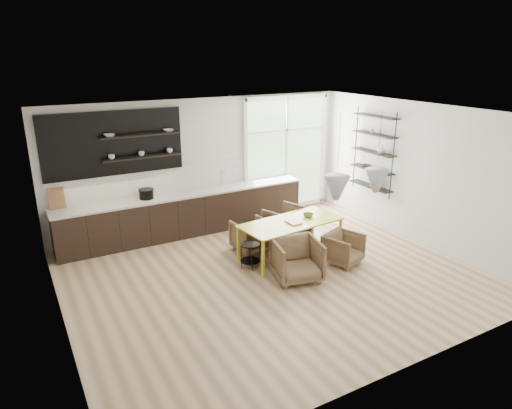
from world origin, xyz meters
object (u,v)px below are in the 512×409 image
(dining_table, at_px, (291,224))
(armchair_front_left, at_px, (297,260))
(armchair_back_right, at_px, (287,224))
(armchair_back_left, at_px, (251,235))
(armchair_front_right, at_px, (343,249))
(wire_stool, at_px, (250,252))

(dining_table, height_order, armchair_front_left, armchair_front_left)
(armchair_back_right, distance_m, armchair_front_left, 1.76)
(armchair_back_left, bearing_deg, dining_table, 125.76)
(armchair_front_right, bearing_deg, dining_table, 112.81)
(dining_table, bearing_deg, armchair_front_left, -122.42)
(dining_table, relative_size, armchair_front_right, 3.19)
(armchair_back_left, xyz_separation_m, wire_stool, (-0.40, -0.68, -0.01))
(armchair_front_left, bearing_deg, armchair_front_right, 18.30)
(armchair_back_right, xyz_separation_m, armchair_front_right, (0.33, -1.47, -0.07))
(armchair_back_left, distance_m, armchair_back_right, 0.91)
(dining_table, distance_m, armchair_front_left, 1.00)
(armchair_front_left, height_order, wire_stool, armchair_front_left)
(dining_table, xyz_separation_m, armchair_back_right, (0.38, 0.72, -0.31))
(armchair_front_right, bearing_deg, wire_stool, 136.37)
(armchair_front_left, height_order, armchair_front_right, armchair_front_left)
(armchair_back_left, distance_m, wire_stool, 0.79)
(armchair_back_left, relative_size, armchair_front_right, 1.07)
(armchair_front_right, distance_m, wire_stool, 1.77)
(armchair_front_left, bearing_deg, armchair_back_right, 76.26)
(armchair_front_right, xyz_separation_m, wire_stool, (-1.63, 0.70, 0.01))
(armchair_back_right, height_order, armchair_front_left, same)
(dining_table, xyz_separation_m, wire_stool, (-0.92, -0.05, -0.37))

